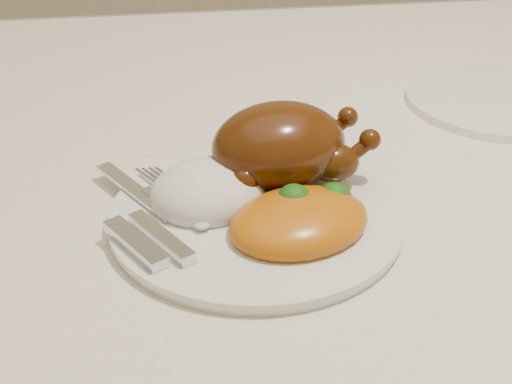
{
  "coord_description": "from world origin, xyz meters",
  "views": [
    {
      "loc": [
        -0.18,
        -0.66,
        1.11
      ],
      "look_at": [
        -0.1,
        -0.14,
        0.8
      ],
      "focal_mm": 50.0,
      "sensor_mm": 36.0,
      "label": 1
    }
  ],
  "objects": [
    {
      "name": "mac_and_cheese",
      "position": [
        -0.07,
        -0.17,
        0.79
      ],
      "size": [
        0.15,
        0.13,
        0.05
      ],
      "rotation": [
        0.0,
        0.0,
        0.33
      ],
      "color": "#BF5D0C",
      "rests_on": "dinner_plate"
    },
    {
      "name": "rice_mound",
      "position": [
        -0.14,
        -0.11,
        0.79
      ],
      "size": [
        0.13,
        0.12,
        0.06
      ],
      "rotation": [
        0.0,
        0.0,
        0.32
      ],
      "color": "white",
      "rests_on": "dinner_plate"
    },
    {
      "name": "tablecloth",
      "position": [
        0.0,
        0.0,
        0.74
      ],
      "size": [
        1.73,
        1.03,
        0.18
      ],
      "color": "#F0E2CE",
      "rests_on": "dining_table"
    },
    {
      "name": "cutlery",
      "position": [
        -0.2,
        -0.15,
        0.78
      ],
      "size": [
        0.09,
        0.18,
        0.01
      ],
      "rotation": [
        0.0,
        0.0,
        0.54
      ],
      "color": "silver",
      "rests_on": "dinner_plate"
    },
    {
      "name": "side_plate",
      "position": [
        0.22,
        0.08,
        0.77
      ],
      "size": [
        0.29,
        0.29,
        0.01
      ],
      "primitive_type": "cylinder",
      "rotation": [
        0.0,
        0.0,
        -0.41
      ],
      "color": "silver",
      "rests_on": "tablecloth"
    },
    {
      "name": "roast_chicken",
      "position": [
        -0.07,
        -0.09,
        0.82
      ],
      "size": [
        0.16,
        0.11,
        0.08
      ],
      "rotation": [
        0.0,
        0.0,
        0.15
      ],
      "color": "#4F2508",
      "rests_on": "dinner_plate"
    },
    {
      "name": "dining_table",
      "position": [
        0.0,
        0.0,
        0.67
      ],
      "size": [
        1.6,
        0.9,
        0.76
      ],
      "color": "brown",
      "rests_on": "floor"
    },
    {
      "name": "dinner_plate",
      "position": [
        -0.1,
        -0.14,
        0.77
      ],
      "size": [
        0.32,
        0.32,
        0.01
      ],
      "primitive_type": "cylinder",
      "rotation": [
        0.0,
        0.0,
        -0.33
      ],
      "color": "silver",
      "rests_on": "tablecloth"
    }
  ]
}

